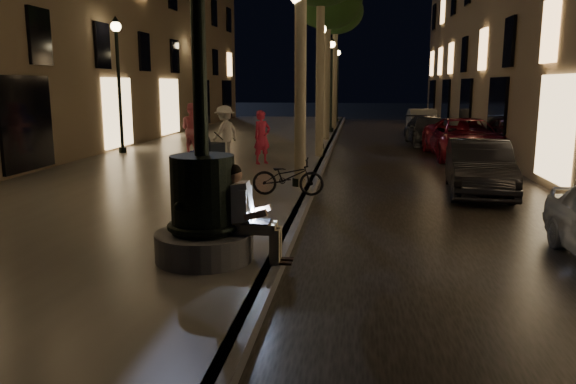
# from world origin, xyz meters

# --- Properties ---
(ground) EXTENTS (120.00, 120.00, 0.00)m
(ground) POSITION_xyz_m (0.00, 15.00, 0.00)
(ground) COLOR black
(ground) RESTS_ON ground
(cobble_lane) EXTENTS (6.00, 45.00, 0.02)m
(cobble_lane) POSITION_xyz_m (3.00, 15.00, 0.01)
(cobble_lane) COLOR black
(cobble_lane) RESTS_ON ground
(promenade) EXTENTS (8.00, 45.00, 0.20)m
(promenade) POSITION_xyz_m (-4.00, 15.00, 0.10)
(promenade) COLOR #645F58
(promenade) RESTS_ON ground
(curb_strip) EXTENTS (0.25, 45.00, 0.20)m
(curb_strip) POSITION_xyz_m (0.00, 15.00, 0.10)
(curb_strip) COLOR #59595B
(curb_strip) RESTS_ON ground
(fountain_lamppost) EXTENTS (1.40, 1.40, 5.21)m
(fountain_lamppost) POSITION_xyz_m (-1.00, 2.00, 1.21)
(fountain_lamppost) COLOR #59595B
(fountain_lamppost) RESTS_ON promenade
(seated_man_laptop) EXTENTS (1.02, 0.34, 1.39)m
(seated_man_laptop) POSITION_xyz_m (-0.39, 2.00, 0.93)
(seated_man_laptop) COLOR tan
(seated_man_laptop) RESTS_ON promenade
(tree_third) EXTENTS (3.00, 3.00, 7.20)m
(tree_third) POSITION_xyz_m (-0.30, 20.00, 6.14)
(tree_third) COLOR #6B604C
(tree_third) RESTS_ON promenade
(tree_far) EXTENTS (3.00, 3.00, 7.50)m
(tree_far) POSITION_xyz_m (-0.22, 26.00, 6.43)
(tree_far) COLOR #6B604C
(tree_far) RESTS_ON promenade
(lamp_curb_a) EXTENTS (0.36, 0.36, 4.81)m
(lamp_curb_a) POSITION_xyz_m (-0.30, 8.00, 3.24)
(lamp_curb_a) COLOR black
(lamp_curb_a) RESTS_ON promenade
(lamp_curb_b) EXTENTS (0.36, 0.36, 4.81)m
(lamp_curb_b) POSITION_xyz_m (-0.30, 16.00, 3.24)
(lamp_curb_b) COLOR black
(lamp_curb_b) RESTS_ON promenade
(lamp_curb_c) EXTENTS (0.36, 0.36, 4.81)m
(lamp_curb_c) POSITION_xyz_m (-0.30, 24.00, 3.24)
(lamp_curb_c) COLOR black
(lamp_curb_c) RESTS_ON promenade
(lamp_curb_d) EXTENTS (0.36, 0.36, 4.81)m
(lamp_curb_d) POSITION_xyz_m (-0.30, 32.00, 3.24)
(lamp_curb_d) COLOR black
(lamp_curb_d) RESTS_ON promenade
(lamp_left_b) EXTENTS (0.36, 0.36, 4.81)m
(lamp_left_b) POSITION_xyz_m (-7.40, 14.00, 3.24)
(lamp_left_b) COLOR black
(lamp_left_b) RESTS_ON promenade
(lamp_left_c) EXTENTS (0.36, 0.36, 4.81)m
(lamp_left_c) POSITION_xyz_m (-7.40, 24.00, 3.24)
(lamp_left_c) COLOR black
(lamp_left_c) RESTS_ON promenade
(stroller) EXTENTS (0.68, 1.11, 1.12)m
(stroller) POSITION_xyz_m (-3.03, 10.07, 0.76)
(stroller) COLOR black
(stroller) RESTS_ON promenade
(car_second) EXTENTS (1.77, 4.12, 1.32)m
(car_second) POSITION_xyz_m (4.09, 8.52, 0.66)
(car_second) COLOR black
(car_second) RESTS_ON ground
(car_third) EXTENTS (2.62, 5.32, 1.45)m
(car_third) POSITION_xyz_m (4.99, 15.36, 0.73)
(car_third) COLOR maroon
(car_third) RESTS_ON ground
(car_rear) EXTENTS (1.98, 4.42, 1.26)m
(car_rear) POSITION_xyz_m (4.23, 19.92, 0.63)
(car_rear) COLOR #323237
(car_rear) RESTS_ON ground
(car_fifth) EXTENTS (1.47, 4.09, 1.34)m
(car_fifth) POSITION_xyz_m (4.57, 25.45, 0.67)
(car_fifth) COLOR #A8A7A3
(car_fifth) RESTS_ON ground
(pedestrian_red) EXTENTS (0.71, 0.71, 1.67)m
(pedestrian_red) POSITION_xyz_m (-1.84, 11.76, 1.03)
(pedestrian_red) COLOR #C12644
(pedestrian_red) RESTS_ON promenade
(pedestrian_pink) EXTENTS (1.09, 1.00, 1.82)m
(pedestrian_pink) POSITION_xyz_m (-4.61, 13.55, 1.11)
(pedestrian_pink) COLOR pink
(pedestrian_pink) RESTS_ON promenade
(pedestrian_white) EXTENTS (1.12, 1.33, 1.78)m
(pedestrian_white) POSITION_xyz_m (-3.23, 12.61, 1.09)
(pedestrian_white) COLOR silver
(pedestrian_white) RESTS_ON promenade
(pedestrian_blue) EXTENTS (1.08, 0.97, 1.76)m
(pedestrian_blue) POSITION_xyz_m (-4.61, 13.98, 1.08)
(pedestrian_blue) COLOR navy
(pedestrian_blue) RESTS_ON promenade
(bicycle) EXTENTS (1.62, 0.60, 0.84)m
(bicycle) POSITION_xyz_m (-0.40, 6.82, 0.62)
(bicycle) COLOR black
(bicycle) RESTS_ON promenade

